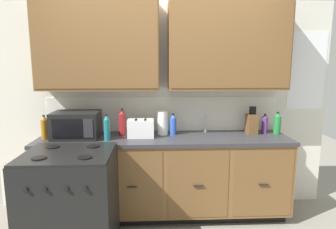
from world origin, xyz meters
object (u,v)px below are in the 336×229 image
(microwave, at_px, (76,125))
(bottle_blue, at_px, (173,124))
(bottle_green, at_px, (277,123))
(bottle_amber, at_px, (44,127))
(paper_towel_roll, at_px, (163,123))
(bottle_violet, at_px, (265,124))
(toaster, at_px, (141,128))
(bottle_teal, at_px, (107,128))
(knife_block, at_px, (252,123))
(stove_range, at_px, (71,204))
(bottle_red, at_px, (122,122))

(microwave, height_order, bottle_blue, microwave)
(bottle_green, xyz_separation_m, bottle_amber, (-2.53, -0.12, 0.00))
(microwave, bearing_deg, bottle_green, 1.94)
(paper_towel_roll, relative_size, bottle_violet, 1.16)
(toaster, height_order, bottle_teal, bottle_teal)
(toaster, relative_size, bottle_amber, 1.09)
(bottle_amber, bearing_deg, paper_towel_roll, 7.05)
(bottle_teal, relative_size, bottle_green, 1.08)
(bottle_amber, height_order, bottle_blue, bottle_amber)
(microwave, bearing_deg, knife_block, 3.20)
(stove_range, xyz_separation_m, knife_block, (1.84, 0.75, 0.55))
(knife_block, height_order, bottle_amber, knife_block)
(bottle_teal, bearing_deg, bottle_red, 55.63)
(toaster, height_order, bottle_amber, bottle_amber)
(bottle_teal, bearing_deg, stove_range, -115.92)
(bottle_blue, bearing_deg, bottle_green, -0.95)
(paper_towel_roll, relative_size, bottle_amber, 1.01)
(microwave, relative_size, bottle_blue, 2.04)
(knife_block, xyz_separation_m, paper_towel_roll, (-1.01, -0.00, 0.01))
(bottle_teal, bearing_deg, paper_towel_roll, 21.65)
(bottle_teal, bearing_deg, bottle_green, 6.03)
(microwave, distance_m, bottle_teal, 0.36)
(bottle_teal, relative_size, bottle_amber, 1.05)
(bottle_amber, relative_size, bottle_blue, 1.09)
(paper_towel_roll, xyz_separation_m, bottle_amber, (-1.24, -0.15, -0.00))
(stove_range, bearing_deg, bottle_violet, 20.81)
(bottle_green, height_order, bottle_amber, bottle_amber)
(bottle_violet, bearing_deg, bottle_amber, -176.14)
(paper_towel_roll, height_order, bottle_teal, bottle_teal)
(stove_range, relative_size, bottle_red, 3.17)
(stove_range, xyz_separation_m, bottle_amber, (-0.41, 0.59, 0.56))
(stove_range, bearing_deg, knife_block, 22.14)
(bottle_red, distance_m, bottle_blue, 0.56)
(bottle_green, bearing_deg, bottle_blue, 179.05)
(toaster, relative_size, knife_block, 0.90)
(toaster, distance_m, knife_block, 1.25)
(bottle_teal, distance_m, bottle_blue, 0.73)
(stove_range, height_order, bottle_teal, bottle_teal)
(bottle_red, xyz_separation_m, bottle_blue, (0.56, 0.02, -0.03))
(stove_range, height_order, bottle_blue, bottle_blue)
(paper_towel_roll, height_order, bottle_violet, paper_towel_roll)
(stove_range, relative_size, microwave, 1.98)
(knife_block, bearing_deg, paper_towel_roll, -180.00)
(stove_range, distance_m, knife_block, 2.06)
(paper_towel_roll, relative_size, bottle_blue, 1.11)
(stove_range, height_order, bottle_violet, bottle_violet)
(paper_towel_roll, distance_m, bottle_green, 1.29)
(knife_block, relative_size, paper_towel_roll, 1.19)
(microwave, bearing_deg, bottle_blue, 5.19)
(toaster, bearing_deg, bottle_blue, 14.82)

